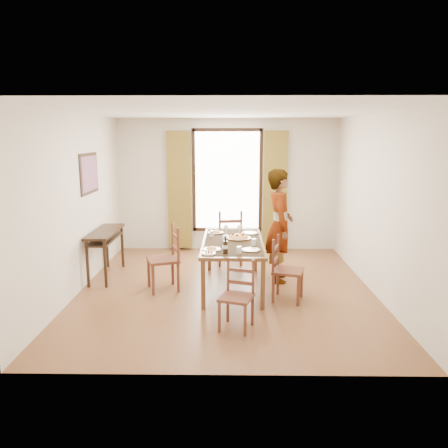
{
  "coord_description": "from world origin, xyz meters",
  "views": [
    {
      "loc": [
        0.06,
        -6.48,
        2.35
      ],
      "look_at": [
        -0.03,
        0.19,
        1.0
      ],
      "focal_mm": 35.0,
      "sensor_mm": 36.0,
      "label": 1
    }
  ],
  "objects_px": {
    "pasta_platter": "(238,236)",
    "console_table": "(105,237)",
    "dining_table": "(233,245)",
    "man": "(280,226)"
  },
  "relations": [
    {
      "from": "console_table",
      "to": "man",
      "type": "distance_m",
      "value": 2.91
    },
    {
      "from": "man",
      "to": "pasta_platter",
      "type": "xyz_separation_m",
      "value": [
        -0.67,
        -0.24,
        -0.11
      ]
    },
    {
      "from": "console_table",
      "to": "man",
      "type": "height_order",
      "value": "man"
    },
    {
      "from": "pasta_platter",
      "to": "console_table",
      "type": "bearing_deg",
      "value": 170.18
    },
    {
      "from": "dining_table",
      "to": "man",
      "type": "height_order",
      "value": "man"
    },
    {
      "from": "man",
      "to": "dining_table",
      "type": "bearing_deg",
      "value": 117.3
    },
    {
      "from": "console_table",
      "to": "pasta_platter",
      "type": "bearing_deg",
      "value": -9.82
    },
    {
      "from": "console_table",
      "to": "dining_table",
      "type": "xyz_separation_m",
      "value": [
        2.13,
        -0.51,
        0.01
      ]
    },
    {
      "from": "console_table",
      "to": "pasta_platter",
      "type": "relative_size",
      "value": 3.0
    },
    {
      "from": "man",
      "to": "console_table",
      "type": "bearing_deg",
      "value": 88.33
    }
  ]
}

